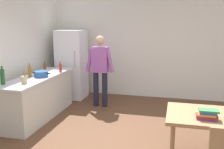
# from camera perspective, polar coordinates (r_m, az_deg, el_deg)

# --- Properties ---
(ground_plane) EXTENTS (14.00, 14.00, 0.00)m
(ground_plane) POSITION_cam_1_polar(r_m,az_deg,el_deg) (4.57, 2.50, -14.90)
(ground_plane) COLOR brown
(wall_back) EXTENTS (6.40, 0.12, 2.70)m
(wall_back) POSITION_cam_1_polar(r_m,az_deg,el_deg) (7.08, 7.50, 5.96)
(wall_back) COLOR silver
(wall_back) RESTS_ON ground_plane
(kitchen_counter) EXTENTS (0.64, 2.20, 0.90)m
(kitchen_counter) POSITION_cam_1_polar(r_m,az_deg,el_deg) (5.78, -15.64, -4.73)
(kitchen_counter) COLOR beige
(kitchen_counter) RESTS_ON ground_plane
(refrigerator) EXTENTS (0.70, 0.67, 1.80)m
(refrigerator) POSITION_cam_1_polar(r_m,az_deg,el_deg) (7.04, -8.73, 2.20)
(refrigerator) COLOR white
(refrigerator) RESTS_ON ground_plane
(person) EXTENTS (0.70, 0.22, 1.70)m
(person) POSITION_cam_1_polar(r_m,az_deg,el_deg) (6.20, -2.60, 1.77)
(person) COLOR #1E1E2D
(person) RESTS_ON ground_plane
(dining_table) EXTENTS (1.40, 0.90, 0.75)m
(dining_table) POSITION_cam_1_polar(r_m,az_deg,el_deg) (3.99, 22.02, -9.25)
(dining_table) COLOR #9E754C
(dining_table) RESTS_ON ground_plane
(cooking_pot) EXTENTS (0.40, 0.28, 0.12)m
(cooking_pot) POSITION_cam_1_polar(r_m,az_deg,el_deg) (5.59, -15.15, 0.11)
(cooking_pot) COLOR #285193
(cooking_pot) RESTS_ON kitchen_counter
(utensil_jar) EXTENTS (0.11, 0.11, 0.32)m
(utensil_jar) POSITION_cam_1_polar(r_m,az_deg,el_deg) (5.09, -18.55, -1.00)
(utensil_jar) COLOR tan
(utensil_jar) RESTS_ON kitchen_counter
(bottle_beer_brown) EXTENTS (0.06, 0.06, 0.26)m
(bottle_beer_brown) POSITION_cam_1_polar(r_m,az_deg,el_deg) (6.00, -14.38, 1.35)
(bottle_beer_brown) COLOR #5B3314
(bottle_beer_brown) RESTS_ON kitchen_counter
(bottle_wine_green) EXTENTS (0.08, 0.08, 0.34)m
(bottle_wine_green) POSITION_cam_1_polar(r_m,az_deg,el_deg) (5.14, -22.74, -0.43)
(bottle_wine_green) COLOR #1E5123
(bottle_wine_green) RESTS_ON kitchen_counter
(bottle_sauce_red) EXTENTS (0.06, 0.06, 0.24)m
(bottle_sauce_red) POSITION_cam_1_polar(r_m,az_deg,el_deg) (6.04, -11.17, 1.46)
(bottle_sauce_red) COLOR #B22319
(bottle_sauce_red) RESTS_ON kitchen_counter
(bottle_oil_amber) EXTENTS (0.06, 0.06, 0.28)m
(bottle_oil_amber) POSITION_cam_1_polar(r_m,az_deg,el_deg) (5.66, -17.48, 0.68)
(bottle_oil_amber) COLOR #996619
(bottle_oil_amber) RESTS_ON kitchen_counter
(book_stack) EXTENTS (0.29, 0.19, 0.14)m
(book_stack) POSITION_cam_1_polar(r_m,az_deg,el_deg) (3.75, 20.06, -8.14)
(book_stack) COLOR #753D7F
(book_stack) RESTS_ON dining_table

